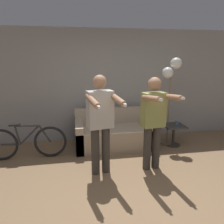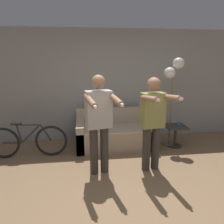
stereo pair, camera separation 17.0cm
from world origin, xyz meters
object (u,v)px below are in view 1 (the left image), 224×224
side_table (174,131)px  person_left (101,119)px  cat (98,105)px  cup (177,123)px  bicycle (26,142)px  person_right (154,118)px  couch (114,134)px  floor_lamp (171,75)px

side_table → person_left: bearing=-151.8°
cat → cup: cat is taller
cat → bicycle: cat is taller
person_right → cup: bearing=38.2°
bicycle → side_table: bearing=2.5°
cat → bicycle: bearing=-156.7°
couch → cat: bearing=133.7°
person_right → bicycle: 2.51m
person_left → person_right: size_ratio=1.03×
person_right → cup: (0.92, 0.97, -0.42)m
couch → cat: cat is taller
cat → side_table: cat is taller
couch → bicycle: 1.84m
person_right → bicycle: (-2.29, 0.81, -0.61)m
couch → cup: (1.40, -0.18, 0.24)m
person_left → floor_lamp: bearing=21.0°
couch → person_left: bearing=-110.8°
floor_lamp → cup: bearing=-42.5°
person_left → bicycle: 1.72m
person_right → floor_lamp: 1.49m
person_right → side_table: 1.41m
side_table → cup: 0.19m
cup → bicycle: bearing=-177.3°
person_left → side_table: person_left is taller
person_left → bicycle: person_left is taller
person_right → floor_lamp: (0.78, 1.10, 0.64)m
side_table → cup: size_ratio=5.39×
floor_lamp → cup: size_ratio=22.02×
person_right → cup: 1.40m
couch → cup: couch is taller
side_table → cup: (0.07, 0.02, 0.18)m
person_right → cat: size_ratio=3.87×
side_table → couch: bearing=171.8°
floor_lamp → side_table: (0.07, -0.15, -1.24)m
cup → bicycle: 3.22m
person_right → floor_lamp: bearing=46.3°
person_right → couch: bearing=104.6°
side_table → bicycle: 3.15m
cup → person_left: bearing=-152.3°
couch → cup: size_ratio=19.19×
couch → person_left: (-0.43, -1.14, 0.69)m
floor_lamp → side_table: 1.25m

